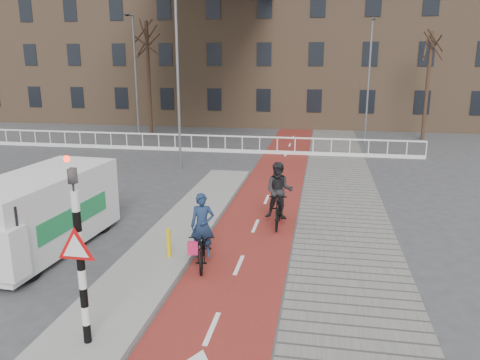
# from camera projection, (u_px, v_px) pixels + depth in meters

# --- Properties ---
(ground) EXTENTS (120.00, 120.00, 0.00)m
(ground) POSITION_uv_depth(u_px,v_px,m) (157.00, 298.00, 10.42)
(ground) COLOR #38383A
(ground) RESTS_ON ground
(bike_lane) EXTENTS (2.50, 60.00, 0.01)m
(bike_lane) POSITION_uv_depth(u_px,v_px,m) (272.00, 186.00, 19.71)
(bike_lane) COLOR maroon
(bike_lane) RESTS_ON ground
(sidewalk) EXTENTS (3.00, 60.00, 0.01)m
(sidewalk) POSITION_uv_depth(u_px,v_px,m) (340.00, 189.00, 19.23)
(sidewalk) COLOR slate
(sidewalk) RESTS_ON ground
(curb_island) EXTENTS (1.80, 16.00, 0.12)m
(curb_island) POSITION_uv_depth(u_px,v_px,m) (180.00, 231.00, 14.34)
(curb_island) COLOR gray
(curb_island) RESTS_ON ground
(traffic_signal) EXTENTS (0.80, 0.80, 3.68)m
(traffic_signal) POSITION_uv_depth(u_px,v_px,m) (79.00, 247.00, 8.10)
(traffic_signal) COLOR black
(traffic_signal) RESTS_ON curb_island
(bollard) EXTENTS (0.12, 0.12, 0.77)m
(bollard) POSITION_uv_depth(u_px,v_px,m) (169.00, 243.00, 12.23)
(bollard) COLOR #E3BB0C
(bollard) RESTS_ON curb_island
(cyclist_near) EXTENTS (0.99, 1.91, 1.90)m
(cyclist_near) POSITION_uv_depth(u_px,v_px,m) (203.00, 241.00, 11.95)
(cyclist_near) COLOR black
(cyclist_near) RESTS_ON bike_lane
(cyclist_far) EXTENTS (0.89, 1.94, 2.06)m
(cyclist_far) POSITION_uv_depth(u_px,v_px,m) (279.00, 200.00, 14.77)
(cyclist_far) COLOR black
(cyclist_far) RESTS_ON bike_lane
(van) EXTENTS (2.31, 5.12, 2.15)m
(van) POSITION_uv_depth(u_px,v_px,m) (41.00, 211.00, 12.78)
(van) COLOR silver
(van) RESTS_ON ground
(railing) EXTENTS (28.00, 0.10, 0.99)m
(railing) POSITION_uv_depth(u_px,v_px,m) (175.00, 145.00, 27.41)
(railing) COLOR silver
(railing) RESTS_ON ground
(townhouse_row) EXTENTS (46.00, 10.00, 15.90)m
(townhouse_row) POSITION_uv_depth(u_px,v_px,m) (249.00, 28.00, 39.52)
(townhouse_row) COLOR #7F6047
(townhouse_row) RESTS_ON ground
(tree_mid) EXTENTS (0.25, 0.25, 7.77)m
(tree_mid) POSITION_uv_depth(u_px,v_px,m) (149.00, 79.00, 32.85)
(tree_mid) COLOR black
(tree_mid) RESTS_ON ground
(tree_right) EXTENTS (0.24, 0.24, 6.96)m
(tree_right) POSITION_uv_depth(u_px,v_px,m) (427.00, 87.00, 30.52)
(tree_right) COLOR black
(tree_right) RESTS_ON ground
(streetlight_near) EXTENTS (0.12, 0.12, 8.55)m
(streetlight_near) POSITION_uv_depth(u_px,v_px,m) (178.00, 79.00, 21.91)
(streetlight_near) COLOR slate
(streetlight_near) RESTS_ON ground
(streetlight_left) EXTENTS (0.12, 0.12, 8.14)m
(streetlight_left) POSITION_uv_depth(u_px,v_px,m) (136.00, 77.00, 32.22)
(streetlight_left) COLOR slate
(streetlight_left) RESTS_ON ground
(streetlight_right) EXTENTS (0.12, 0.12, 7.63)m
(streetlight_right) POSITION_uv_depth(u_px,v_px,m) (368.00, 82.00, 29.18)
(streetlight_right) COLOR slate
(streetlight_right) RESTS_ON ground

